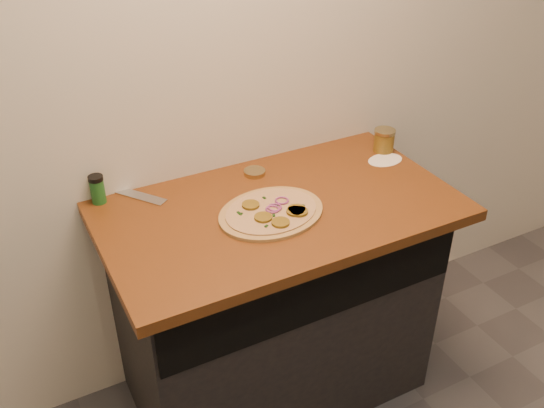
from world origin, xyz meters
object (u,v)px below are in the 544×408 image
pizza (272,212)px  spice_shaker (97,189)px  salsa_jar (384,140)px  chefs_knife (118,189)px

pizza → spice_shaker: bearing=144.9°
pizza → spice_shaker: 0.59m
salsa_jar → chefs_knife: bearing=169.8°
chefs_knife → spice_shaker: spice_shaker is taller
pizza → salsa_jar: salsa_jar is taller
chefs_knife → salsa_jar: salsa_jar is taller
chefs_knife → spice_shaker: 0.10m
pizza → salsa_jar: (0.60, 0.20, 0.04)m
chefs_knife → salsa_jar: (1.00, -0.18, 0.04)m
salsa_jar → spice_shaker: bearing=172.8°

